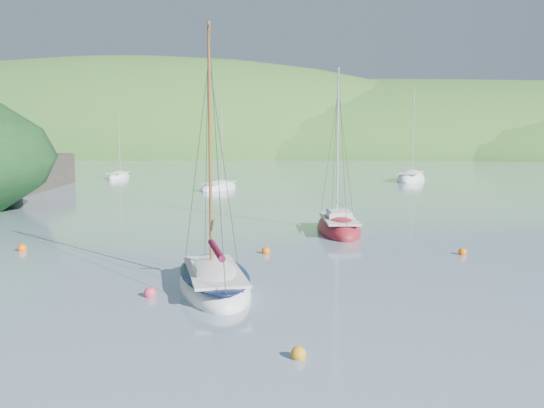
# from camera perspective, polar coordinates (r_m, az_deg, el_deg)

# --- Properties ---
(ground) EXTENTS (700.00, 700.00, 0.00)m
(ground) POSITION_cam_1_polar(r_m,az_deg,el_deg) (19.39, -7.74, -10.59)
(ground) COLOR slate
(ground) RESTS_ON ground
(shoreline_hills) EXTENTS (690.00, 135.00, 56.00)m
(shoreline_hills) POSITION_cam_1_polar(r_m,az_deg,el_deg) (191.01, 1.90, 4.83)
(shoreline_hills) COLOR #2C6225
(shoreline_hills) RESTS_ON ground
(daysailer_white) EXTENTS (4.53, 7.30, 10.55)m
(daysailer_white) POSITION_cam_1_polar(r_m,az_deg,el_deg) (22.72, -5.48, -7.39)
(daysailer_white) COLOR white
(daysailer_white) RESTS_ON ground
(sloop_red) EXTENTS (3.29, 7.29, 10.41)m
(sloop_red) POSITION_cam_1_polar(r_m,az_deg,el_deg) (35.80, 6.27, -2.31)
(sloop_red) COLOR maroon
(sloop_red) RESTS_ON ground
(distant_sloop_a) EXTENTS (4.06, 6.76, 9.10)m
(distant_sloop_a) POSITION_cam_1_polar(r_m,az_deg,el_deg) (63.21, -5.03, 1.50)
(distant_sloop_a) COLOR white
(distant_sloop_a) RESTS_ON ground
(distant_sloop_b) EXTENTS (5.37, 9.46, 12.77)m
(distant_sloop_b) POSITION_cam_1_polar(r_m,az_deg,el_deg) (77.13, 12.94, 2.29)
(distant_sloop_b) COLOR white
(distant_sloop_b) RESTS_ON ground
(distant_sloop_c) EXTENTS (2.49, 6.37, 8.96)m
(distant_sloop_c) POSITION_cam_1_polar(r_m,az_deg,el_deg) (82.06, -14.25, 2.47)
(distant_sloop_c) COLOR white
(distant_sloop_c) RESTS_ON ground
(mooring_buoys) EXTENTS (21.84, 14.71, 0.45)m
(mooring_buoys) POSITION_cam_1_polar(r_m,az_deg,el_deg) (25.41, -5.97, -6.16)
(mooring_buoys) COLOR orange
(mooring_buoys) RESTS_ON ground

